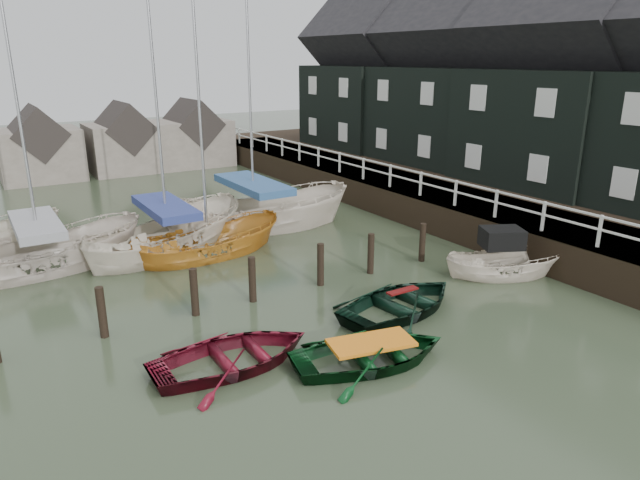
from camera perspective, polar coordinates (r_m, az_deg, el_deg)
ground at (r=15.53m, az=2.24°, el=-8.97°), size 120.00×120.00×0.00m
pier at (r=28.27m, az=6.71°, el=4.83°), size 3.04×32.00×2.70m
land_strip at (r=32.11m, az=14.42°, el=4.64°), size 14.00×38.00×1.50m
quay_houses at (r=30.46m, az=17.12°, el=14.57°), size 6.52×28.14×10.01m
mooring_pilings at (r=17.19m, az=-6.51°, el=-4.51°), size 13.72×0.22×1.80m
far_sheds at (r=38.75m, az=-19.14°, el=9.21°), size 14.00×4.08×4.39m
rowboat_red at (r=14.02m, az=-8.60°, el=-12.34°), size 3.98×2.86×0.82m
rowboat_green at (r=14.03m, az=5.08°, el=-12.17°), size 4.38×3.54×0.80m
rowboat_dkgreen at (r=16.72m, az=8.15°, el=-7.12°), size 4.53×3.53×0.86m
motorboat at (r=20.07m, az=17.81°, el=-3.15°), size 4.23×3.14×2.38m
sailboat_a at (r=21.92m, az=-25.95°, el=-2.51°), size 7.24×3.30×11.72m
sailboat_b at (r=22.50m, az=-14.89°, el=-0.78°), size 7.74×5.44×11.38m
sailboat_c at (r=21.60m, az=-11.07°, el=-1.40°), size 6.03×2.59×10.45m
sailboat_d at (r=24.79m, az=-6.56°, el=1.43°), size 8.84×5.42×13.88m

